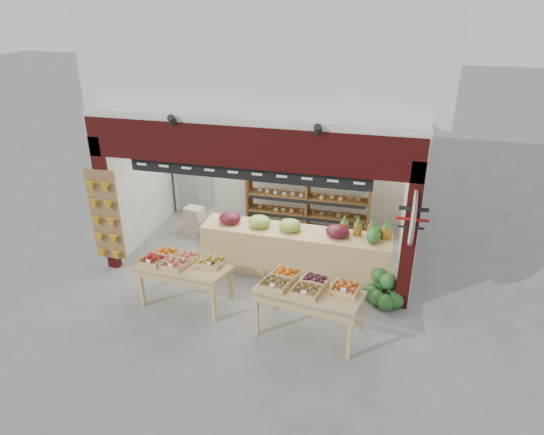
{
  "coord_description": "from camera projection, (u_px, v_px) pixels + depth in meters",
  "views": [
    {
      "loc": [
        2.28,
        -8.32,
        4.99
      ],
      "look_at": [
        0.24,
        -0.2,
        1.02
      ],
      "focal_mm": 32.0,
      "sensor_mm": 36.0,
      "label": 1
    }
  ],
  "objects": [
    {
      "name": "display_table_right",
      "position": [
        307.0,
        287.0,
        7.5
      ],
      "size": [
        1.71,
        1.11,
        1.02
      ],
      "color": "tan",
      "rests_on": "ground"
    },
    {
      "name": "mid_counter",
      "position": [
        294.0,
        250.0,
        9.21
      ],
      "size": [
        3.58,
        0.79,
        1.11
      ],
      "color": "tan",
      "rests_on": "ground"
    },
    {
      "name": "ground",
      "position": [
        263.0,
        257.0,
        9.93
      ],
      "size": [
        60.0,
        60.0,
        0.0
      ],
      "primitive_type": "plane",
      "color": "slate",
      "rests_on": "ground"
    },
    {
      "name": "gift_sign",
      "position": [
        413.0,
        217.0,
        7.57
      ],
      "size": [
        0.04,
        0.93,
        0.92
      ],
      "color": "silver",
      "rests_on": "ground"
    },
    {
      "name": "refrigerator",
      "position": [
        193.0,
        178.0,
        11.7
      ],
      "size": [
        0.75,
        0.75,
        1.69
      ],
      "primitive_type": "cube",
      "rotation": [
        0.0,
        0.0,
        -0.16
      ],
      "color": "silver",
      "rests_on": "ground"
    },
    {
      "name": "display_table_left",
      "position": [
        180.0,
        263.0,
        8.27
      ],
      "size": [
        1.54,
        0.94,
        0.96
      ],
      "color": "tan",
      "rests_on": "ground"
    },
    {
      "name": "cardboard_stack",
      "position": [
        203.0,
        226.0,
        10.67
      ],
      "size": [
        1.05,
        0.75,
        0.66
      ],
      "color": "beige",
      "rests_on": "ground"
    },
    {
      "name": "banana_board",
      "position": [
        105.0,
        218.0,
        9.02
      ],
      "size": [
        0.6,
        0.15,
        1.8
      ],
      "color": "brown",
      "rests_on": "ground"
    },
    {
      "name": "back_shelving",
      "position": [
        308.0,
        183.0,
        10.76
      ],
      "size": [
        2.8,
        0.46,
        1.75
      ],
      "color": "brown",
      "rests_on": "ground"
    },
    {
      "name": "shop_structure",
      "position": [
        282.0,
        47.0,
        9.66
      ],
      "size": [
        6.36,
        5.12,
        5.4
      ],
      "color": "silver",
      "rests_on": "ground"
    },
    {
      "name": "watermelon_pile",
      "position": [
        385.0,
        291.0,
        8.45
      ],
      "size": [
        0.76,
        0.73,
        0.56
      ],
      "color": "#184517",
      "rests_on": "ground"
    }
  ]
}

